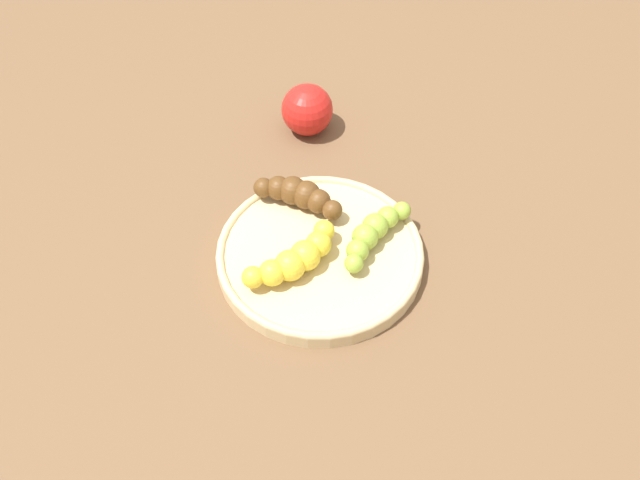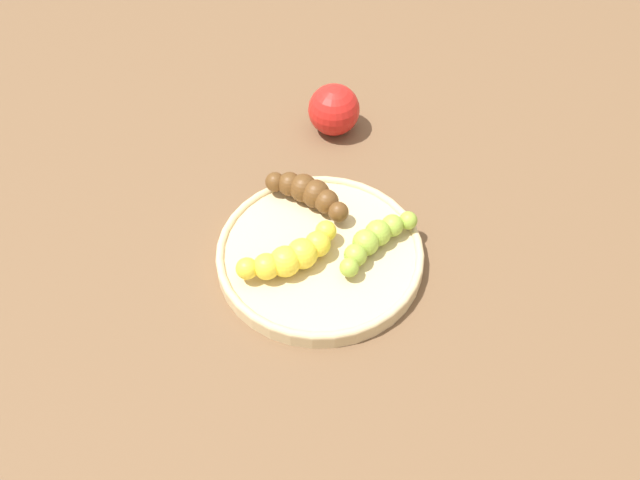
{
  "view_description": "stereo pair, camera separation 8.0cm",
  "coord_description": "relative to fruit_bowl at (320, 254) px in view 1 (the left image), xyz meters",
  "views": [
    {
      "loc": [
        -0.49,
        -0.15,
        0.65
      ],
      "look_at": [
        0.0,
        0.0,
        0.04
      ],
      "focal_mm": 38.47,
      "sensor_mm": 36.0,
      "label": 1
    },
    {
      "loc": [
        -0.46,
        -0.23,
        0.65
      ],
      "look_at": [
        0.0,
        0.0,
        0.04
      ],
      "focal_mm": 38.47,
      "sensor_mm": 36.0,
      "label": 2
    }
  ],
  "objects": [
    {
      "name": "apple_red",
      "position": [
        0.22,
        0.09,
        0.02
      ],
      "size": [
        0.07,
        0.07,
        0.07
      ],
      "primitive_type": "sphere",
      "color": "red",
      "rests_on": "ground_plane"
    },
    {
      "name": "banana_yellow",
      "position": [
        -0.03,
        0.02,
        0.03
      ],
      "size": [
        0.11,
        0.08,
        0.04
      ],
      "rotation": [
        0.0,
        0.0,
        4.14
      ],
      "color": "yellow",
      "rests_on": "fruit_bowl"
    },
    {
      "name": "banana_overripe",
      "position": [
        0.06,
        0.05,
        0.03
      ],
      "size": [
        0.05,
        0.11,
        0.04
      ],
      "rotation": [
        0.0,
        0.0,
        6.17
      ],
      "color": "#593819",
      "rests_on": "fruit_bowl"
    },
    {
      "name": "fruit_bowl",
      "position": [
        0.0,
        0.0,
        0.0
      ],
      "size": [
        0.25,
        0.25,
        0.02
      ],
      "color": "#D1B784",
      "rests_on": "ground_plane"
    },
    {
      "name": "banana_green",
      "position": [
        0.03,
        -0.06,
        0.02
      ],
      "size": [
        0.12,
        0.06,
        0.03
      ],
      "rotation": [
        0.0,
        0.0,
        1.23
      ],
      "color": "#8CAD38",
      "rests_on": "fruit_bowl"
    },
    {
      "name": "ground_plane",
      "position": [
        0.0,
        0.0,
        -0.01
      ],
      "size": [
        2.4,
        2.4,
        0.0
      ],
      "primitive_type": "plane",
      "color": "brown"
    }
  ]
}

